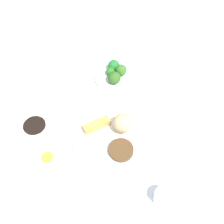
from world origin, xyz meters
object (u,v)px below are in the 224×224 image
Objects in this scene: broccoli_plate at (121,77)px; teacup at (163,197)px; main_plate at (109,140)px; soy_sauce_bowl at (35,128)px; sauce_ramekin_hot_mustard at (48,159)px.

broccoli_plate is 0.56m from teacup.
teacup reaches higher than main_plate.
broccoli_plate is at bearing 117.67° from soy_sauce_bowl.
teacup is at bearing 0.86° from broccoli_plate.
sauce_ramekin_hot_mustard is at bearing -45.86° from broccoli_plate.
broccoli_plate is 3.79× the size of teacup.
main_plate is 1.15× the size of broccoli_plate.
main_plate is at bearing -21.50° from broccoli_plate.
broccoli_plate is (-0.31, 0.12, -0.00)m from main_plate.
main_plate is 2.58× the size of soy_sauce_bowl.
soy_sauce_bowl is at bearing -165.50° from sauce_ramekin_hot_mustard.
main_plate is at bearing 98.31° from sauce_ramekin_hot_mustard.
soy_sauce_bowl is 1.69× the size of teacup.
sauce_ramekin_hot_mustard is at bearing 14.50° from soy_sauce_bowl.
main_plate is 4.36× the size of teacup.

